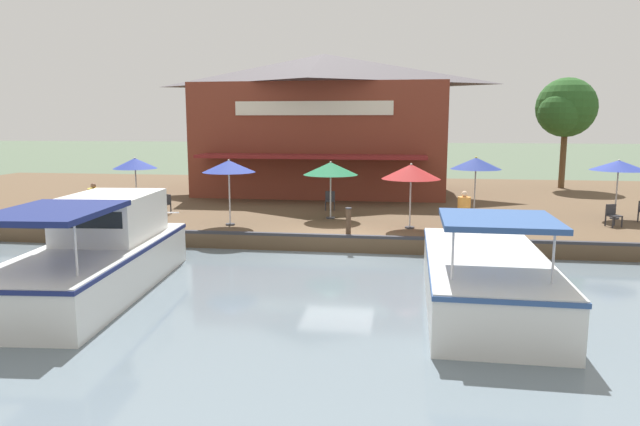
% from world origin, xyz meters
% --- Properties ---
extents(ground_plane, '(220.00, 220.00, 0.00)m').
position_xyz_m(ground_plane, '(0.00, 0.00, 0.00)').
color(ground_plane, '#4C5B47').
extents(quay_deck, '(22.00, 56.00, 0.60)m').
position_xyz_m(quay_deck, '(-11.00, 0.00, 0.30)').
color(quay_deck, brown).
rests_on(quay_deck, ground).
extents(quay_edge_fender, '(0.20, 50.40, 0.10)m').
position_xyz_m(quay_edge_fender, '(-0.10, 0.00, 0.65)').
color(quay_edge_fender, '#2D2D33').
rests_on(quay_edge_fender, quay_deck).
extents(waterfront_restaurant, '(10.15, 14.00, 7.76)m').
position_xyz_m(waterfront_restaurant, '(-13.42, -2.33, 4.54)').
color(waterfront_restaurant, brown).
rests_on(waterfront_restaurant, quay_deck).
extents(patio_umbrella_near_quay_edge, '(2.23, 2.23, 2.47)m').
position_xyz_m(patio_umbrella_near_quay_edge, '(-5.58, 10.94, 2.82)').
color(patio_umbrella_near_quay_edge, '#B7B7B7').
rests_on(patio_umbrella_near_quay_edge, quay_deck).
extents(patio_umbrella_by_entrance, '(2.20, 2.20, 2.46)m').
position_xyz_m(patio_umbrella_by_entrance, '(-2.21, 2.49, 2.75)').
color(patio_umbrella_by_entrance, '#B7B7B7').
rests_on(patio_umbrella_by_entrance, quay_deck).
extents(patio_umbrella_far_corner, '(2.26, 2.26, 2.38)m').
position_xyz_m(patio_umbrella_far_corner, '(-3.97, -0.76, 2.68)').
color(patio_umbrella_far_corner, '#B7B7B7').
rests_on(patio_umbrella_far_corner, quay_deck).
extents(patio_umbrella_mid_patio_left, '(2.09, 2.09, 2.55)m').
position_xyz_m(patio_umbrella_mid_patio_left, '(-5.20, 5.20, 2.87)').
color(patio_umbrella_mid_patio_left, '#B7B7B7').
rests_on(patio_umbrella_mid_patio_left, quay_deck).
extents(patio_umbrella_mid_patio_right, '(1.96, 1.96, 2.41)m').
position_xyz_m(patio_umbrella_mid_patio_right, '(-5.01, -9.80, 2.73)').
color(patio_umbrella_mid_patio_right, '#B7B7B7').
rests_on(patio_umbrella_mid_patio_right, quay_deck).
extents(patio_umbrella_back_row, '(2.03, 2.03, 2.56)m').
position_xyz_m(patio_umbrella_back_row, '(-1.89, -4.44, 2.89)').
color(patio_umbrella_back_row, '#B7B7B7').
rests_on(patio_umbrella_back_row, quay_deck).
extents(cafe_chair_facing_river, '(0.48, 0.48, 0.85)m').
position_xyz_m(cafe_chair_facing_river, '(-6.30, -1.08, 1.08)').
color(cafe_chair_facing_river, '#2D2D33').
rests_on(cafe_chair_facing_river, quay_deck).
extents(cafe_chair_back_row_seat, '(0.57, 0.57, 0.85)m').
position_xyz_m(cafe_chair_back_row_seat, '(-3.71, 10.21, 1.08)').
color(cafe_chair_back_row_seat, '#2D2D33').
rests_on(cafe_chair_back_row_seat, quay_deck).
extents(cafe_chair_mid_patio, '(0.58, 0.58, 0.85)m').
position_xyz_m(cafe_chair_mid_patio, '(-4.15, -8.07, 1.08)').
color(cafe_chair_mid_patio, '#2D2D33').
rests_on(cafe_chair_mid_patio, quay_deck).
extents(person_near_entrance, '(0.45, 0.45, 1.59)m').
position_xyz_m(person_near_entrance, '(-1.66, -9.95, 1.59)').
color(person_near_entrance, '#4C4C56').
rests_on(person_near_entrance, quay_deck).
extents(person_mid_patio, '(0.45, 0.45, 1.59)m').
position_xyz_m(person_mid_patio, '(-1.05, 4.34, 1.59)').
color(person_mid_patio, orange).
rests_on(person_mid_patio, quay_deck).
extents(motorboat_mid_row, '(8.21, 2.95, 2.49)m').
position_xyz_m(motorboat_mid_row, '(4.50, 4.26, 0.79)').
color(motorboat_mid_row, silver).
rests_on(motorboat_mid_row, river_water).
extents(motorboat_distant_upstream, '(9.04, 3.46, 2.53)m').
position_xyz_m(motorboat_distant_upstream, '(4.73, -5.96, 1.00)').
color(motorboat_distant_upstream, silver).
rests_on(motorboat_distant_upstream, river_water).
extents(mooring_post, '(0.22, 0.22, 1.02)m').
position_xyz_m(mooring_post, '(-0.35, 0.33, 1.12)').
color(mooring_post, '#473323').
rests_on(mooring_post, quay_deck).
extents(tree_upstream_bank, '(3.70, 3.52, 6.60)m').
position_xyz_m(tree_upstream_bank, '(-16.85, 11.63, 5.32)').
color(tree_upstream_bank, brown).
rests_on(tree_upstream_bank, quay_deck).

